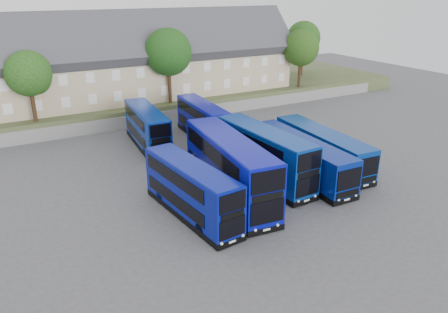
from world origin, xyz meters
TOP-DOWN VIEW (x-y plane):
  - ground at (0.00, 0.00)m, footprint 120.00×120.00m
  - retaining_wall at (0.00, 24.00)m, footprint 70.00×0.40m
  - earth_bank at (0.00, 34.00)m, footprint 80.00×20.00m
  - terrace_row at (-3.00, 30.00)m, footprint 48.00×10.40m
  - dd_front_left at (-6.56, 0.98)m, footprint 3.34×10.29m
  - dd_front_mid at (-2.65, 2.26)m, footprint 4.07×12.59m
  - dd_front_right at (1.61, 3.85)m, footprint 3.13×11.47m
  - dd_rear_left at (-4.26, 16.68)m, footprint 3.23×10.36m
  - dd_rear_right at (1.96, 16.23)m, footprint 2.88×10.10m
  - coach_east_a at (4.91, 3.02)m, footprint 3.05×12.56m
  - coach_east_b at (8.28, 3.99)m, footprint 3.27×12.21m
  - tree_west at (-13.85, 25.10)m, footprint 4.80×4.80m
  - tree_mid at (2.15, 25.60)m, footprint 5.76×5.76m
  - tree_east at (22.15, 25.10)m, footprint 5.12×5.12m
  - tree_far at (28.15, 32.10)m, footprint 5.44×5.44m

SIDE VIEW (x-z plane):
  - ground at x=0.00m, z-range 0.00..0.00m
  - retaining_wall at x=0.00m, z-range 0.00..1.50m
  - earth_bank at x=0.00m, z-range 0.00..2.00m
  - coach_east_b at x=8.28m, z-range -0.03..3.27m
  - coach_east_a at x=4.91m, z-range -0.03..3.38m
  - dd_rear_right at x=1.96m, z-range -0.04..3.93m
  - dd_front_left at x=-6.56m, z-range -0.04..3.98m
  - dd_rear_left at x=-4.26m, z-range -0.04..4.01m
  - dd_front_right at x=1.61m, z-range -0.04..4.47m
  - dd_front_mid at x=-2.65m, z-range -0.04..4.88m
  - terrace_row at x=-3.00m, z-range 1.00..12.20m
  - tree_west at x=-13.85m, z-range 3.23..10.88m
  - tree_east at x=22.15m, z-range 3.31..11.47m
  - tree_far at x=28.15m, z-range 3.39..12.06m
  - tree_mid at x=2.15m, z-range 3.48..12.66m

